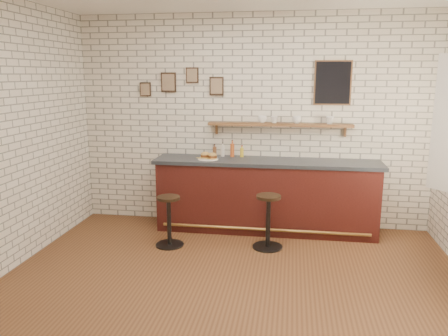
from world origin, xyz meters
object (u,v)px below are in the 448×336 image
Objects in this scene: bar_stool_right at (268,220)px; condiment_bottle_yellow at (242,152)px; ciabatta_sandwich at (209,156)px; shelf_cup_d at (330,120)px; shelf_cup_c at (297,120)px; shelf_cup_b at (274,120)px; bitters_bottle_white at (223,151)px; sandwich_plate at (208,159)px; bar_counter at (266,195)px; shelf_cup_a at (262,119)px; bitters_bottle_brown at (215,151)px; bitters_bottle_amber at (232,150)px; bar_stool_left at (169,219)px.

condiment_bottle_yellow is at bearing 117.82° from bar_stool_right.
condiment_bottle_yellow reaches higher than ciabatta_sandwich.
shelf_cup_d is at bearing 47.86° from bar_stool_right.
shelf_cup_d reaches higher than condiment_bottle_yellow.
shelf_cup_c is at bearing 12.89° from ciabatta_sandwich.
shelf_cup_b is at bearing 89.29° from bar_stool_right.
shelf_cup_d is at bearing 0.73° from bitters_bottle_white.
bitters_bottle_white reaches higher than sandwich_plate.
bar_counter is 1.07m from shelf_cup_a.
bitters_bottle_brown is (0.05, 0.25, 0.07)m from sandwich_plate.
bitters_bottle_white is 1.13m from shelf_cup_c.
shelf_cup_c is (1.03, 0.02, 0.46)m from bitters_bottle_white.
shelf_cup_d reaches higher than bar_counter.
ciabatta_sandwich is 2.51× the size of shelf_cup_d.
bar_stool_left is (-0.68, -0.95, -0.76)m from bitters_bottle_amber.
bar_stool_right is at bearing -55.22° from bitters_bottle_amber.
bar_stool_left is 2.54m from shelf_cup_d.
ciabatta_sandwich is 0.43× the size of bar_stool_left.
shelf_cup_a is (-0.15, 0.84, 1.18)m from bar_stool_right.
bitters_bottle_amber is (0.14, 0.00, 0.02)m from bitters_bottle_white.
shelf_cup_a is at bearing 2.56° from bitters_bottle_amber.
shelf_cup_c is (1.19, 0.27, 0.49)m from ciabatta_sandwich.
shelf_cup_c reaches higher than bar_stool_left.
bitters_bottle_brown is 1.24m from shelf_cup_c.
sandwich_plate is at bearing -100.55° from bitters_bottle_brown.
sandwich_plate is at bearing -122.90° from bitters_bottle_white.
bar_stool_right is 6.23× the size of shelf_cup_d.
condiment_bottle_yellow is (0.44, 0.25, 0.06)m from sandwich_plate.
bar_stool_left is at bearing -119.77° from bitters_bottle_white.
bitters_bottle_white is at bearing 57.10° from sandwich_plate.
ciabatta_sandwich is at bearing -149.53° from condiment_bottle_yellow.
shelf_cup_a is (0.28, 0.02, 0.47)m from condiment_bottle_yellow.
bar_stool_left is 6.41× the size of shelf_cup_b.
bar_stool_left is 2.20m from shelf_cup_c.
shelf_cup_a is at bearing 145.82° from shelf_cup_d.
bar_stool_left is (-1.18, -0.77, -0.16)m from bar_counter.
bitters_bottle_amber reaches higher than bar_counter.
shelf_cup_b reaches higher than bitters_bottle_amber.
bitters_bottle_brown is 0.74× the size of bitters_bottle_amber.
bitters_bottle_amber is at bearing 124.78° from bar_stool_right.
bitters_bottle_amber is at bearing 39.82° from sandwich_plate.
bar_stool_right is (1.26, 0.12, 0.02)m from bar_stool_left.
bitters_bottle_white reaches higher than bitters_bottle_brown.
bitters_bottle_white reaches higher than bar_counter.
sandwich_plate reaches higher than bar_stool_right.
bitters_bottle_brown reaches higher than bar_stool_right.
shelf_cup_b is at bearing 17.22° from ciabatta_sandwich.
bitters_bottle_white is at bearing 180.00° from condiment_bottle_yellow.
bar_counter is at bearing 5.01° from sandwich_plate.
shelf_cup_c is (0.89, 0.02, 0.44)m from bitters_bottle_amber.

